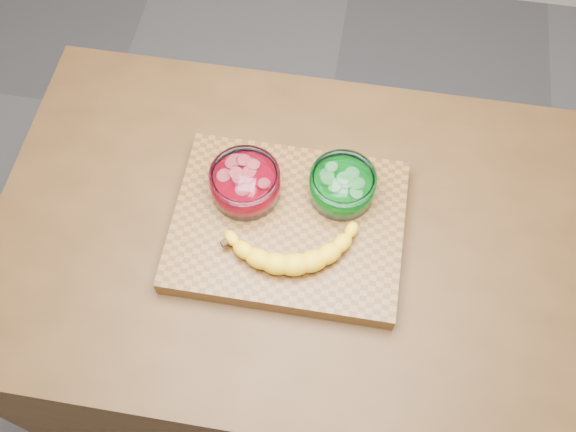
# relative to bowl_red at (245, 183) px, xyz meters

# --- Properties ---
(ground) EXTENTS (3.50, 3.50, 0.00)m
(ground) POSITION_rel_bowl_red_xyz_m (0.09, -0.05, -0.97)
(ground) COLOR #4F4F53
(ground) RESTS_ON ground
(counter) EXTENTS (1.20, 0.80, 0.90)m
(counter) POSITION_rel_bowl_red_xyz_m (0.09, -0.05, -0.52)
(counter) COLOR #492E16
(counter) RESTS_ON ground
(cutting_board) EXTENTS (0.45, 0.35, 0.04)m
(cutting_board) POSITION_rel_bowl_red_xyz_m (0.09, -0.05, -0.05)
(cutting_board) COLOR brown
(cutting_board) RESTS_ON counter
(bowl_red) EXTENTS (0.14, 0.14, 0.06)m
(bowl_red) POSITION_rel_bowl_red_xyz_m (0.00, 0.00, 0.00)
(bowl_red) COLOR white
(bowl_red) RESTS_ON cutting_board
(bowl_green) EXTENTS (0.13, 0.13, 0.06)m
(bowl_green) POSITION_rel_bowl_red_xyz_m (0.19, 0.03, -0.00)
(bowl_green) COLOR white
(bowl_green) RESTS_ON cutting_board
(banana) EXTENTS (0.29, 0.16, 0.04)m
(banana) POSITION_rel_bowl_red_xyz_m (0.11, -0.11, -0.01)
(banana) COLOR yellow
(banana) RESTS_ON cutting_board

